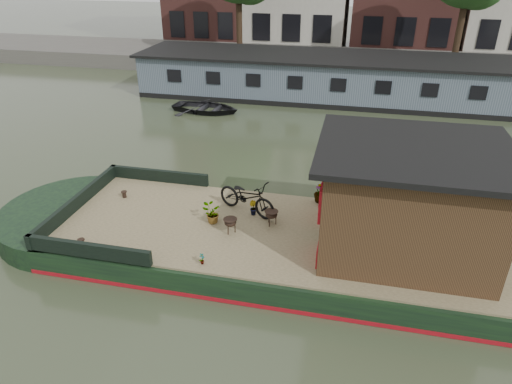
% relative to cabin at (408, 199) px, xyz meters
% --- Properties ---
extents(ground, '(120.00, 120.00, 0.00)m').
position_rel_cabin_xyz_m(ground, '(-2.19, 0.00, -1.88)').
color(ground, '#333C26').
rests_on(ground, ground).
extents(houseboat_hull, '(14.01, 4.02, 0.60)m').
position_rel_cabin_xyz_m(houseboat_hull, '(-3.52, 0.00, -1.60)').
color(houseboat_hull, black).
rests_on(houseboat_hull, ground).
extents(houseboat_deck, '(11.80, 3.80, 0.05)m').
position_rel_cabin_xyz_m(houseboat_deck, '(-2.19, 0.00, -1.25)').
color(houseboat_deck, '#92825A').
rests_on(houseboat_deck, houseboat_hull).
extents(bow_bulwark, '(3.00, 4.00, 0.35)m').
position_rel_cabin_xyz_m(bow_bulwark, '(-7.25, 0.00, -1.05)').
color(bow_bulwark, black).
rests_on(bow_bulwark, houseboat_deck).
extents(cabin, '(4.00, 3.50, 2.42)m').
position_rel_cabin_xyz_m(cabin, '(0.00, 0.00, 0.00)').
color(cabin, black).
rests_on(cabin, houseboat_deck).
extents(bicycle, '(1.80, 1.21, 0.89)m').
position_rel_cabin_xyz_m(bicycle, '(-3.75, 0.74, -0.78)').
color(bicycle, black).
rests_on(bicycle, houseboat_deck).
extents(potted_plant_b, '(0.26, 0.26, 0.37)m').
position_rel_cabin_xyz_m(potted_plant_b, '(-3.58, 0.67, -1.04)').
color(potted_plant_b, brown).
rests_on(potted_plant_b, houseboat_deck).
extents(potted_plant_c, '(0.56, 0.52, 0.50)m').
position_rel_cabin_xyz_m(potted_plant_c, '(-4.47, 0.04, -0.98)').
color(potted_plant_c, maroon).
rests_on(potted_plant_c, houseboat_deck).
extents(potted_plant_d, '(0.38, 0.38, 0.58)m').
position_rel_cabin_xyz_m(potted_plant_d, '(-1.99, 1.70, -0.94)').
color(potted_plant_d, maroon).
rests_on(potted_plant_d, houseboat_deck).
extents(potted_plant_e, '(0.12, 0.16, 0.27)m').
position_rel_cabin_xyz_m(potted_plant_e, '(-4.16, -1.62, -1.09)').
color(potted_plant_e, '#993E2C').
rests_on(potted_plant_e, houseboat_deck).
extents(brazier_front, '(0.44, 0.44, 0.38)m').
position_rel_cabin_xyz_m(brazier_front, '(-3.03, 0.28, -1.04)').
color(brazier_front, black).
rests_on(brazier_front, houseboat_deck).
extents(brazier_rear, '(0.44, 0.44, 0.37)m').
position_rel_cabin_xyz_m(brazier_rear, '(-3.90, -0.29, -1.04)').
color(brazier_rear, black).
rests_on(brazier_rear, houseboat_deck).
extents(bollard_port, '(0.16, 0.16, 0.18)m').
position_rel_cabin_xyz_m(bollard_port, '(-7.20, 0.78, -1.14)').
color(bollard_port, black).
rests_on(bollard_port, houseboat_deck).
extents(bollard_stbd, '(0.16, 0.16, 0.18)m').
position_rel_cabin_xyz_m(bollard_stbd, '(-7.04, -1.59, -1.14)').
color(bollard_stbd, black).
rests_on(bollard_stbd, houseboat_deck).
extents(dinghy, '(3.36, 2.56, 0.65)m').
position_rel_cabin_xyz_m(dinghy, '(-8.10, 10.42, -1.55)').
color(dinghy, black).
rests_on(dinghy, ground).
extents(far_houseboat, '(20.40, 4.40, 2.11)m').
position_rel_cabin_xyz_m(far_houseboat, '(-2.19, 14.00, -0.91)').
color(far_houseboat, slate).
rests_on(far_houseboat, ground).
extents(quay, '(60.00, 6.00, 0.90)m').
position_rel_cabin_xyz_m(quay, '(-2.19, 20.50, -1.43)').
color(quay, '#47443F').
rests_on(quay, ground).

